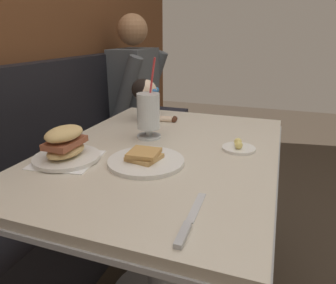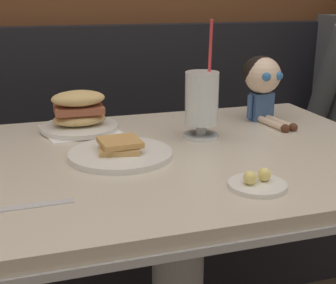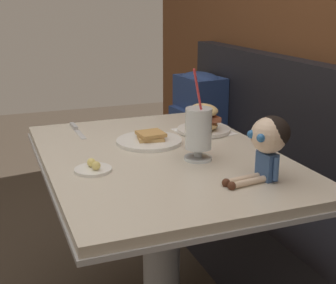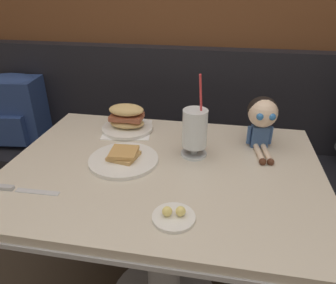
{
  "view_description": "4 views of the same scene",
  "coord_description": "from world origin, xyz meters",
  "px_view_note": "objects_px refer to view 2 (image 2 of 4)",
  "views": [
    {
      "loc": [
        -1.0,
        -0.2,
        1.15
      ],
      "look_at": [
        -0.0,
        0.16,
        0.77
      ],
      "focal_mm": 33.42,
      "sensor_mm": 36.0,
      "label": 1
    },
    {
      "loc": [
        -0.36,
        -0.88,
        1.12
      ],
      "look_at": [
        -0.02,
        0.19,
        0.76
      ],
      "focal_mm": 50.78,
      "sensor_mm": 36.0,
      "label": 2
    },
    {
      "loc": [
        1.51,
        -0.38,
        1.28
      ],
      "look_at": [
        0.03,
        0.19,
        0.79
      ],
      "focal_mm": 51.33,
      "sensor_mm": 36.0,
      "label": 3
    },
    {
      "loc": [
        0.19,
        -0.74,
        1.33
      ],
      "look_at": [
        0.02,
        0.18,
        0.84
      ],
      "focal_mm": 33.62,
      "sensor_mm": 36.0,
      "label": 4
    }
  ],
  "objects_px": {
    "milkshake_glass": "(202,101)",
    "sandwich_plate": "(79,115)",
    "toast_plate": "(120,152)",
    "butter_saucer": "(257,183)",
    "seated_doll": "(263,79)"
  },
  "relations": [
    {
      "from": "toast_plate",
      "to": "butter_saucer",
      "type": "bearing_deg",
      "value": -49.74
    },
    {
      "from": "sandwich_plate",
      "to": "butter_saucer",
      "type": "height_order",
      "value": "sandwich_plate"
    },
    {
      "from": "toast_plate",
      "to": "butter_saucer",
      "type": "relative_size",
      "value": 2.08
    },
    {
      "from": "milkshake_glass",
      "to": "sandwich_plate",
      "type": "distance_m",
      "value": 0.35
    },
    {
      "from": "toast_plate",
      "to": "sandwich_plate",
      "type": "relative_size",
      "value": 1.09
    },
    {
      "from": "toast_plate",
      "to": "sandwich_plate",
      "type": "xyz_separation_m",
      "value": [
        -0.06,
        0.26,
        0.03
      ]
    },
    {
      "from": "toast_plate",
      "to": "sandwich_plate",
      "type": "height_order",
      "value": "sandwich_plate"
    },
    {
      "from": "toast_plate",
      "to": "milkshake_glass",
      "type": "distance_m",
      "value": 0.28
    },
    {
      "from": "sandwich_plate",
      "to": "butter_saucer",
      "type": "xyz_separation_m",
      "value": [
        0.29,
        -0.53,
        -0.04
      ]
    },
    {
      "from": "milkshake_glass",
      "to": "butter_saucer",
      "type": "bearing_deg",
      "value": -92.56
    },
    {
      "from": "toast_plate",
      "to": "sandwich_plate",
      "type": "bearing_deg",
      "value": 103.96
    },
    {
      "from": "milkshake_glass",
      "to": "sandwich_plate",
      "type": "xyz_separation_m",
      "value": [
        -0.31,
        0.17,
        -0.06
      ]
    },
    {
      "from": "seated_doll",
      "to": "sandwich_plate",
      "type": "bearing_deg",
      "value": 174.97
    },
    {
      "from": "milkshake_glass",
      "to": "seated_doll",
      "type": "relative_size",
      "value": 1.4
    },
    {
      "from": "toast_plate",
      "to": "butter_saucer",
      "type": "height_order",
      "value": "toast_plate"
    }
  ]
}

